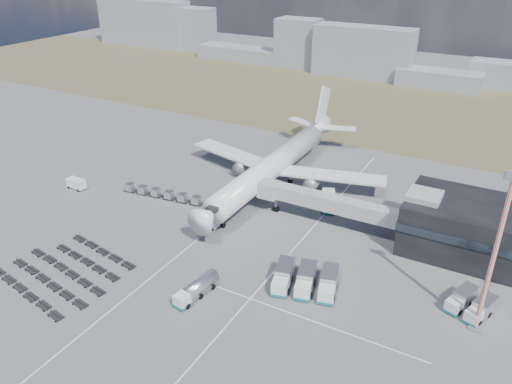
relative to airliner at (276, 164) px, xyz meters
The scene contains 16 objects.
ground 32.81m from the airliner, 90.00° to the right, with size 420.00×420.00×0.00m, color #565659.
grass_strip 77.80m from the airliner, 90.00° to the left, with size 420.00×90.00×0.01m, color brown.
lane_markings 31.41m from the airliner, 71.60° to the right, with size 47.12×110.00×0.01m.
terminal 48.51m from the airliner, ahead, with size 30.40×16.40×11.00m.
jet_bridge 19.89m from the airliner, 36.93° to the right, with size 30.30×3.80×7.05m.
airliner is the anchor object (origin of this frame).
skyline 124.42m from the airliner, 107.93° to the left, with size 319.03×27.40×23.92m.
fuel_tanker 44.92m from the airliner, 79.82° to the right, with size 3.42×9.22×2.91m.
pushback_tug 24.96m from the airliner, 95.61° to the right, with size 3.44×1.94×1.53m, color silver.
utility_van 47.23m from the airliner, 147.93° to the right, with size 4.71×2.13×2.48m, color silver.
catering_truck 16.98m from the airliner, 18.42° to the right, with size 5.33×7.37×3.13m.
service_trucks_near 40.61m from the airliner, 55.76° to the right, with size 11.99×10.18×3.15m.
service_trucks_far 54.80m from the airliner, 28.67° to the right, with size 7.50×8.16×2.68m.
uld_row 25.94m from the airliner, 132.79° to the right, with size 23.71×4.66×1.84m.
baggage_dollies 52.92m from the airliner, 107.94° to the right, with size 23.27×19.93×0.66m.
floodlight_mast 58.15m from the airliner, 31.13° to the right, with size 2.49×2.02×26.10m.
Camera 1 is at (48.34, -64.42, 52.72)m, focal length 35.00 mm.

